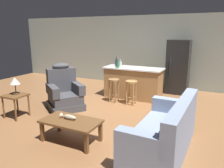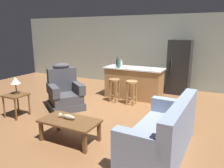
{
  "view_description": "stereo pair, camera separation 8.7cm",
  "coord_description": "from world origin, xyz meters",
  "px_view_note": "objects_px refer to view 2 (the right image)",
  "views": [
    {
      "loc": [
        2.29,
        -4.82,
        2.02
      ],
      "look_at": [
        -0.01,
        -0.1,
        0.75
      ],
      "focal_mm": 35.0,
      "sensor_mm": 36.0,
      "label": 1
    },
    {
      "loc": [
        2.37,
        -4.78,
        2.02
      ],
      "look_at": [
        -0.01,
        -0.1,
        0.75
      ],
      "focal_mm": 35.0,
      "sensor_mm": 36.0,
      "label": 2
    }
  ],
  "objects_px": {
    "table_lamp": "(15,81)",
    "couch": "(163,134)",
    "fish_figurine": "(67,117)",
    "bottle_wine_dark": "(121,64)",
    "bar_stool_left": "(114,86)",
    "bottle_tall_green": "(117,63)",
    "recliner_near_lamp": "(65,93)",
    "refrigerator": "(179,67)",
    "bar_stool_right": "(132,88)",
    "bottle_short_amber": "(119,64)",
    "coffee_table": "(70,123)",
    "kitchen_island": "(134,83)",
    "end_table": "(16,98)"
  },
  "relations": [
    {
      "from": "bottle_tall_green",
      "to": "bar_stool_right",
      "type": "bearing_deg",
      "value": -39.46
    },
    {
      "from": "coffee_table",
      "to": "bottle_short_amber",
      "type": "height_order",
      "value": "bottle_short_amber"
    },
    {
      "from": "coffee_table",
      "to": "bottle_wine_dark",
      "type": "xyz_separation_m",
      "value": [
        -0.36,
        3.07,
        0.68
      ]
    },
    {
      "from": "recliner_near_lamp",
      "to": "bar_stool_left",
      "type": "distance_m",
      "value": 1.43
    },
    {
      "from": "bar_stool_right",
      "to": "table_lamp",
      "type": "bearing_deg",
      "value": -136.2
    },
    {
      "from": "recliner_near_lamp",
      "to": "end_table",
      "type": "xyz_separation_m",
      "value": [
        -0.64,
        -1.03,
        0.04
      ]
    },
    {
      "from": "coffee_table",
      "to": "bottle_short_amber",
      "type": "relative_size",
      "value": 3.88
    },
    {
      "from": "couch",
      "to": "coffee_table",
      "type": "bearing_deg",
      "value": 14.91
    },
    {
      "from": "fish_figurine",
      "to": "bar_stool_right",
      "type": "relative_size",
      "value": 0.5
    },
    {
      "from": "end_table",
      "to": "table_lamp",
      "type": "bearing_deg",
      "value": 101.33
    },
    {
      "from": "coffee_table",
      "to": "kitchen_island",
      "type": "distance_m",
      "value": 3.13
    },
    {
      "from": "coffee_table",
      "to": "table_lamp",
      "type": "relative_size",
      "value": 2.68
    },
    {
      "from": "bar_stool_right",
      "to": "bottle_short_amber",
      "type": "distance_m",
      "value": 0.91
    },
    {
      "from": "bar_stool_left",
      "to": "bottle_wine_dark",
      "type": "xyz_separation_m",
      "value": [
        -0.05,
        0.58,
        0.57
      ]
    },
    {
      "from": "recliner_near_lamp",
      "to": "bottle_tall_green",
      "type": "relative_size",
      "value": 3.9
    },
    {
      "from": "kitchen_island",
      "to": "bar_stool_left",
      "type": "relative_size",
      "value": 2.65
    },
    {
      "from": "bottle_short_amber",
      "to": "coffee_table",
      "type": "bearing_deg",
      "value": -82.99
    },
    {
      "from": "coffee_table",
      "to": "bottle_short_amber",
      "type": "xyz_separation_m",
      "value": [
        -0.35,
        2.87,
        0.69
      ]
    },
    {
      "from": "fish_figurine",
      "to": "bottle_wine_dark",
      "type": "xyz_separation_m",
      "value": [
        -0.28,
        3.05,
        0.58
      ]
    },
    {
      "from": "recliner_near_lamp",
      "to": "refrigerator",
      "type": "height_order",
      "value": "refrigerator"
    },
    {
      "from": "table_lamp",
      "to": "refrigerator",
      "type": "bearing_deg",
      "value": 51.6
    },
    {
      "from": "couch",
      "to": "bar_stool_left",
      "type": "distance_m",
      "value": 2.89
    },
    {
      "from": "kitchen_island",
      "to": "bottle_tall_green",
      "type": "relative_size",
      "value": 5.85
    },
    {
      "from": "coffee_table",
      "to": "fish_figurine",
      "type": "bearing_deg",
      "value": 161.96
    },
    {
      "from": "bottle_tall_green",
      "to": "bottle_short_amber",
      "type": "relative_size",
      "value": 1.09
    },
    {
      "from": "fish_figurine",
      "to": "bottle_wine_dark",
      "type": "relative_size",
      "value": 1.42
    },
    {
      "from": "refrigerator",
      "to": "bottle_short_amber",
      "type": "xyz_separation_m",
      "value": [
        -1.52,
        -1.46,
        0.18
      ]
    },
    {
      "from": "fish_figurine",
      "to": "recliner_near_lamp",
      "type": "height_order",
      "value": "recliner_near_lamp"
    },
    {
      "from": "couch",
      "to": "bottle_tall_green",
      "type": "height_order",
      "value": "bottle_tall_green"
    },
    {
      "from": "bar_stool_left",
      "to": "bottle_tall_green",
      "type": "relative_size",
      "value": 2.21
    },
    {
      "from": "refrigerator",
      "to": "bottle_tall_green",
      "type": "relative_size",
      "value": 5.72
    },
    {
      "from": "coffee_table",
      "to": "kitchen_island",
      "type": "xyz_separation_m",
      "value": [
        0.05,
        3.12,
        0.11
      ]
    },
    {
      "from": "coffee_table",
      "to": "couch",
      "type": "height_order",
      "value": "couch"
    },
    {
      "from": "bottle_short_amber",
      "to": "kitchen_island",
      "type": "bearing_deg",
      "value": 32.73
    },
    {
      "from": "bar_stool_left",
      "to": "refrigerator",
      "type": "distance_m",
      "value": 2.39
    },
    {
      "from": "coffee_table",
      "to": "refrigerator",
      "type": "bearing_deg",
      "value": 74.89
    },
    {
      "from": "bottle_short_amber",
      "to": "bottle_tall_green",
      "type": "bearing_deg",
      "value": 124.16
    },
    {
      "from": "fish_figurine",
      "to": "kitchen_island",
      "type": "bearing_deg",
      "value": 87.77
    },
    {
      "from": "bar_stool_right",
      "to": "bottle_tall_green",
      "type": "height_order",
      "value": "bottle_tall_green"
    },
    {
      "from": "couch",
      "to": "end_table",
      "type": "relative_size",
      "value": 3.44
    },
    {
      "from": "recliner_near_lamp",
      "to": "end_table",
      "type": "bearing_deg",
      "value": -85.78
    },
    {
      "from": "bottle_short_amber",
      "to": "fish_figurine",
      "type": "bearing_deg",
      "value": -84.41
    },
    {
      "from": "recliner_near_lamp",
      "to": "bar_stool_left",
      "type": "height_order",
      "value": "recliner_near_lamp"
    },
    {
      "from": "table_lamp",
      "to": "couch",
      "type": "bearing_deg",
      "value": -0.91
    },
    {
      "from": "table_lamp",
      "to": "bottle_wine_dark",
      "type": "xyz_separation_m",
      "value": [
        1.55,
        2.63,
        0.17
      ]
    },
    {
      "from": "bar_stool_left",
      "to": "refrigerator",
      "type": "relative_size",
      "value": 0.39
    },
    {
      "from": "end_table",
      "to": "bottle_short_amber",
      "type": "relative_size",
      "value": 1.98
    },
    {
      "from": "kitchen_island",
      "to": "bottle_wine_dark",
      "type": "distance_m",
      "value": 0.7
    },
    {
      "from": "couch",
      "to": "bottle_wine_dark",
      "type": "height_order",
      "value": "bottle_wine_dark"
    },
    {
      "from": "bar_stool_right",
      "to": "kitchen_island",
      "type": "bearing_deg",
      "value": 106.36
    }
  ]
}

